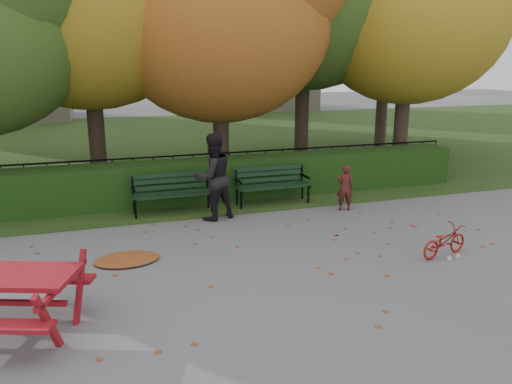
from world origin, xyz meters
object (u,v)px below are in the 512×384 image
object	(u,v)px
adult	(213,177)
bicycle	(444,241)
tree_c	(233,2)
bench_left	(172,190)
tree_g	(400,5)
bench_right	(272,182)
child	(345,187)

from	to	relation	value
adult	bicycle	distance (m)	4.80
tree_c	bench_left	size ratio (longest dim) A/B	4.44
tree_g	bench_right	xyz separation A→B (m)	(-7.23, -6.06, -4.85)
bench_left	adult	size ratio (longest dim) A/B	0.96
bench_left	bicycle	xyz separation A→B (m)	(4.12, -4.17, -0.24)
bicycle	tree_c	bearing A→B (deg)	3.82
tree_c	bench_right	size ratio (longest dim) A/B	4.44
tree_c	bicycle	world-z (taller)	tree_c
tree_c	bench_right	distance (m)	4.87
tree_g	child	distance (m)	10.42
tree_c	adult	xyz separation A→B (m)	(-1.36, -3.06, -3.88)
tree_g	bicycle	bearing A→B (deg)	-118.33
bench_right	tree_c	bearing A→B (deg)	96.70
bench_right	adult	distance (m)	1.86
bench_left	adult	distance (m)	1.19
bench_left	adult	xyz separation A→B (m)	(0.77, -0.80, 0.42)
tree_c	bench_left	xyz separation A→B (m)	(-2.13, -2.26, -4.30)
bench_left	bench_right	xyz separation A→B (m)	(2.40, 0.00, 0.00)
tree_c	adult	distance (m)	5.13
bench_left	child	xyz separation A→B (m)	(3.79, -1.09, 0.02)
bench_right	tree_g	bearing A→B (deg)	39.95
tree_g	bicycle	world-z (taller)	tree_g
bench_left	adult	bearing A→B (deg)	-46.10
tree_g	bench_left	world-z (taller)	tree_g
child	bicycle	distance (m)	3.11
child	adult	world-z (taller)	adult
tree_c	bicycle	distance (m)	8.12
child	bicycle	bearing A→B (deg)	112.81
tree_c	adult	bearing A→B (deg)	-114.01
bench_left	bench_right	bearing A→B (deg)	0.00
bench_left	bicycle	bearing A→B (deg)	-45.35
tree_c	child	distance (m)	5.69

